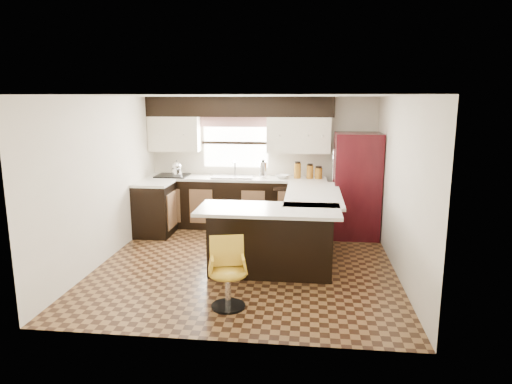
# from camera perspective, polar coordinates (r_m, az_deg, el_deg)

# --- Properties ---
(floor) EXTENTS (4.40, 4.40, 0.00)m
(floor) POSITION_cam_1_polar(r_m,az_deg,el_deg) (6.76, -1.16, -8.88)
(floor) COLOR #49301A
(floor) RESTS_ON ground
(ceiling) EXTENTS (4.40, 4.40, 0.00)m
(ceiling) POSITION_cam_1_polar(r_m,az_deg,el_deg) (6.33, -1.25, 11.93)
(ceiling) COLOR silver
(ceiling) RESTS_ON wall_back
(wall_back) EXTENTS (4.40, 0.00, 4.40)m
(wall_back) POSITION_cam_1_polar(r_m,az_deg,el_deg) (8.59, 0.78, 3.82)
(wall_back) COLOR beige
(wall_back) RESTS_ON floor
(wall_front) EXTENTS (4.40, 0.00, 4.40)m
(wall_front) POSITION_cam_1_polar(r_m,az_deg,el_deg) (4.32, -5.14, -4.07)
(wall_front) COLOR beige
(wall_front) RESTS_ON floor
(wall_left) EXTENTS (0.00, 4.40, 4.40)m
(wall_left) POSITION_cam_1_polar(r_m,az_deg,el_deg) (7.03, -18.42, 1.48)
(wall_left) COLOR beige
(wall_left) RESTS_ON floor
(wall_right) EXTENTS (0.00, 4.40, 4.40)m
(wall_right) POSITION_cam_1_polar(r_m,az_deg,el_deg) (6.50, 17.48, 0.75)
(wall_right) COLOR beige
(wall_right) RESTS_ON floor
(base_cab_back) EXTENTS (3.30, 0.60, 0.90)m
(base_cab_back) POSITION_cam_1_polar(r_m,az_deg,el_deg) (8.49, -2.46, -1.43)
(base_cab_back) COLOR black
(base_cab_back) RESTS_ON floor
(base_cab_left) EXTENTS (0.60, 0.70, 0.90)m
(base_cab_left) POSITION_cam_1_polar(r_m,az_deg,el_deg) (8.20, -12.54, -2.17)
(base_cab_left) COLOR black
(base_cab_left) RESTS_ON floor
(counter_back) EXTENTS (3.30, 0.60, 0.04)m
(counter_back) POSITION_cam_1_polar(r_m,az_deg,el_deg) (8.40, -2.49, 1.71)
(counter_back) COLOR silver
(counter_back) RESTS_ON base_cab_back
(counter_left) EXTENTS (0.60, 0.70, 0.04)m
(counter_left) POSITION_cam_1_polar(r_m,az_deg,el_deg) (8.11, -12.69, 1.07)
(counter_left) COLOR silver
(counter_left) RESTS_ON base_cab_left
(soffit) EXTENTS (3.40, 0.35, 0.36)m
(soffit) POSITION_cam_1_polar(r_m,az_deg,el_deg) (8.39, -2.09, 10.61)
(soffit) COLOR black
(soffit) RESTS_ON wall_back
(upper_cab_left) EXTENTS (0.94, 0.35, 0.64)m
(upper_cab_left) POSITION_cam_1_polar(r_m,az_deg,el_deg) (8.68, -10.11, 7.17)
(upper_cab_left) COLOR beige
(upper_cab_left) RESTS_ON wall_back
(upper_cab_right) EXTENTS (1.14, 0.35, 0.64)m
(upper_cab_right) POSITION_cam_1_polar(r_m,az_deg,el_deg) (8.32, 5.37, 7.11)
(upper_cab_right) COLOR beige
(upper_cab_right) RESTS_ON wall_back
(window_pane) EXTENTS (1.20, 0.02, 0.90)m
(window_pane) POSITION_cam_1_polar(r_m,az_deg,el_deg) (8.60, -2.56, 6.16)
(window_pane) COLOR white
(window_pane) RESTS_ON wall_back
(valance) EXTENTS (1.30, 0.06, 0.18)m
(valance) POSITION_cam_1_polar(r_m,az_deg,el_deg) (8.53, -2.63, 8.74)
(valance) COLOR #D19B93
(valance) RESTS_ON wall_back
(sink) EXTENTS (0.75, 0.45, 0.03)m
(sink) POSITION_cam_1_polar(r_m,az_deg,el_deg) (8.38, -2.85, 1.95)
(sink) COLOR #B2B2B7
(sink) RESTS_ON counter_back
(dishwasher) EXTENTS (0.58, 0.03, 0.78)m
(dishwasher) POSITION_cam_1_polar(r_m,az_deg,el_deg) (8.13, 4.21, -2.20)
(dishwasher) COLOR black
(dishwasher) RESTS_ON floor
(cooktop) EXTENTS (0.58, 0.50, 0.02)m
(cooktop) POSITION_cam_1_polar(r_m,az_deg,el_deg) (8.64, -10.40, 2.04)
(cooktop) COLOR black
(cooktop) RESTS_ON counter_back
(peninsula_long) EXTENTS (0.60, 1.95, 0.90)m
(peninsula_long) POSITION_cam_1_polar(r_m,az_deg,el_deg) (7.16, 6.68, -3.99)
(peninsula_long) COLOR black
(peninsula_long) RESTS_ON floor
(peninsula_return) EXTENTS (1.65, 0.60, 0.90)m
(peninsula_return) POSITION_cam_1_polar(r_m,az_deg,el_deg) (6.24, 1.83, -6.26)
(peninsula_return) COLOR black
(peninsula_return) RESTS_ON floor
(counter_pen_long) EXTENTS (0.84, 1.95, 0.04)m
(counter_pen_long) POSITION_cam_1_polar(r_m,az_deg,el_deg) (7.05, 7.18, -0.29)
(counter_pen_long) COLOR silver
(counter_pen_long) RESTS_ON peninsula_long
(counter_pen_return) EXTENTS (1.89, 0.84, 0.04)m
(counter_pen_return) POSITION_cam_1_polar(r_m,az_deg,el_deg) (6.03, 1.60, -2.23)
(counter_pen_return) COLOR silver
(counter_pen_return) RESTS_ON peninsula_return
(refrigerator) EXTENTS (0.77, 0.74, 1.80)m
(refrigerator) POSITION_cam_1_polar(r_m,az_deg,el_deg) (8.02, 12.45, 0.80)
(refrigerator) COLOR #37090E
(refrigerator) RESTS_ON floor
(bar_chair) EXTENTS (0.52, 0.52, 0.81)m
(bar_chair) POSITION_cam_1_polar(r_m,az_deg,el_deg) (5.28, -3.53, -10.20)
(bar_chair) COLOR gold
(bar_chair) RESTS_ON floor
(kettle) EXTENTS (0.20, 0.20, 0.28)m
(kettle) POSITION_cam_1_polar(r_m,az_deg,el_deg) (8.60, -9.88, 3.02)
(kettle) COLOR silver
(kettle) RESTS_ON cooktop
(percolator) EXTENTS (0.13, 0.13, 0.30)m
(percolator) POSITION_cam_1_polar(r_m,az_deg,el_deg) (8.31, 0.89, 2.80)
(percolator) COLOR silver
(percolator) RESTS_ON counter_back
(mixing_bowl) EXTENTS (0.32, 0.32, 0.06)m
(mixing_bowl) POSITION_cam_1_polar(r_m,az_deg,el_deg) (8.30, 3.32, 1.95)
(mixing_bowl) COLOR white
(mixing_bowl) RESTS_ON counter_back
(canister_large) EXTENTS (0.12, 0.12, 0.27)m
(canister_large) POSITION_cam_1_polar(r_m,az_deg,el_deg) (8.29, 5.20, 2.66)
(canister_large) COLOR #905D18
(canister_large) RESTS_ON counter_back
(canister_med) EXTENTS (0.12, 0.12, 0.23)m
(canister_med) POSITION_cam_1_polar(r_m,az_deg,el_deg) (8.29, 6.74, 2.49)
(canister_med) COLOR #905D18
(canister_med) RESTS_ON counter_back
(canister_small) EXTENTS (0.14, 0.14, 0.19)m
(canister_small) POSITION_cam_1_polar(r_m,az_deg,el_deg) (8.30, 7.82, 2.33)
(canister_small) COLOR #905D18
(canister_small) RESTS_ON counter_back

